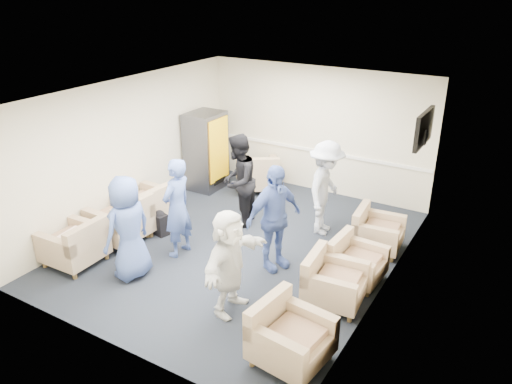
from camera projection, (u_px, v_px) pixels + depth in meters
The scene contains 25 objects.
floor at pixel (242, 246), 8.75m from camera, with size 6.00×6.00×0.00m, color black.
ceiling at pixel (240, 93), 7.68m from camera, with size 6.00×6.00×0.00m, color silver.
back_wall at pixel (317, 130), 10.58m from camera, with size 5.00×0.02×2.70m, color beige.
front_wall at pixel (105, 255), 5.85m from camera, with size 5.00×0.02×2.70m, color beige.
left_wall at pixel (129, 150), 9.39m from camera, with size 0.02×6.00×2.70m, color beige.
right_wall at pixel (391, 208), 7.05m from camera, with size 0.02×6.00×2.70m, color beige.
chair_rail at pixel (315, 151), 10.75m from camera, with size 4.98×0.04×0.06m, color white.
tv at pixel (424, 129), 8.22m from camera, with size 0.10×1.00×0.58m.
armchair_left_near at pixel (76, 246), 8.09m from camera, with size 0.86×0.86×0.68m.
armchair_left_mid at pixel (123, 222), 8.81m from camera, with size 0.94×0.94×0.72m.
armchair_left_far at pixel (149, 208), 9.36m from camera, with size 0.96×0.96×0.72m.
armchair_right_near at pixel (288, 338), 6.03m from camera, with size 0.93×0.93×0.67m.
armchair_right_midnear at pixel (331, 283), 7.14m from camera, with size 0.87×0.87×0.64m.
armchair_right_midfar at pixel (354, 263), 7.68m from camera, with size 0.79×0.79×0.60m.
armchair_right_far at pixel (375, 232), 8.57m from camera, with size 0.84×0.84×0.62m.
armchair_corner at pixel (257, 175), 10.90m from camera, with size 1.26×1.26×0.73m.
vending_machine at pixel (206, 151), 10.87m from camera, with size 0.69×0.81×1.70m.
backpack at pixel (160, 222), 9.06m from camera, with size 0.32×0.26×0.48m.
pillow at pixel (74, 236), 8.02m from camera, with size 0.43×0.33×0.12m, color silver.
person_front_left at pixel (128, 228), 7.58m from camera, with size 0.82×0.53×1.67m, color #445DA4.
person_mid_left at pixel (177, 208), 8.21m from camera, with size 0.62×0.41×1.70m, color #445DA4.
person_back_left at pixel (238, 181), 9.18m from camera, with size 0.86×0.67×1.77m, color black.
person_back_right at pixel (326, 188), 8.91m from camera, with size 1.13×0.65×1.74m, color white.
person_mid_right at pixel (274, 218), 7.80m from camera, with size 1.03×0.43×1.75m, color #445DA4.
person_front_right at pixel (229, 262), 6.80m from camera, with size 1.43×0.45×1.54m, color white.
Camera 1 is at (4.11, -6.46, 4.35)m, focal length 35.00 mm.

